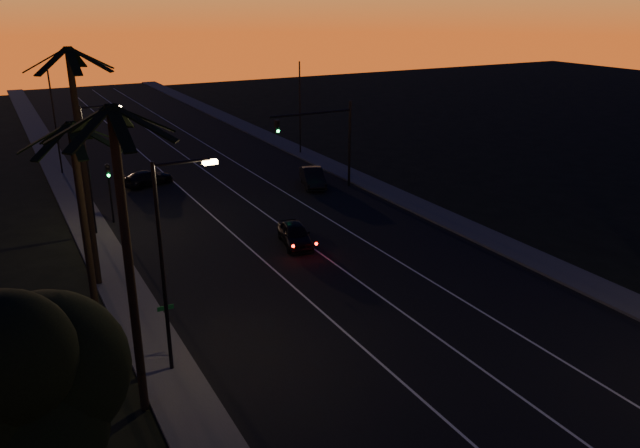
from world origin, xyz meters
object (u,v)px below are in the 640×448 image
signal_mast (324,132)px  cross_car (148,178)px  lead_car (295,234)px  right_car (313,177)px

signal_mast → cross_car: (-12.26, 8.01, -4.15)m
lead_car → cross_car: size_ratio=1.05×
signal_mast → lead_car: bearing=-127.2°
right_car → cross_car: bearing=150.6°
signal_mast → cross_car: bearing=146.9°
lead_car → right_car: 13.04m
signal_mast → lead_car: size_ratio=1.46×
right_car → lead_car: bearing=-122.5°
signal_mast → right_car: 4.24m
lead_car → cross_car: bearing=105.5°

